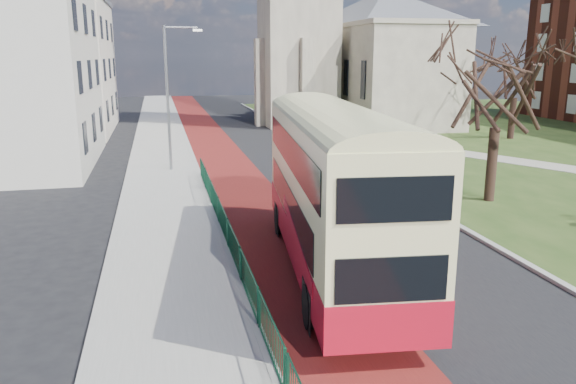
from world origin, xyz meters
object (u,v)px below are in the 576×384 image
object	(u,v)px
bus	(334,183)
streetlamp	(170,91)
winter_tree_far	(517,65)
winter_tree_near	(500,68)

from	to	relation	value
bus	streetlamp	bearing A→B (deg)	110.70
winter_tree_far	streetlamp	bearing A→B (deg)	-165.33
bus	winter_tree_far	bearing A→B (deg)	53.17
winter_tree_near	streetlamp	bearing A→B (deg)	143.75
bus	winter_tree_far	size ratio (longest dim) A/B	1.45
streetlamp	winter_tree_near	bearing A→B (deg)	-36.25
winter_tree_near	winter_tree_far	distance (m)	21.38
streetlamp	winter_tree_far	bearing A→B (deg)	14.67
bus	winter_tree_near	distance (m)	12.10
streetlamp	winter_tree_far	distance (m)	27.57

